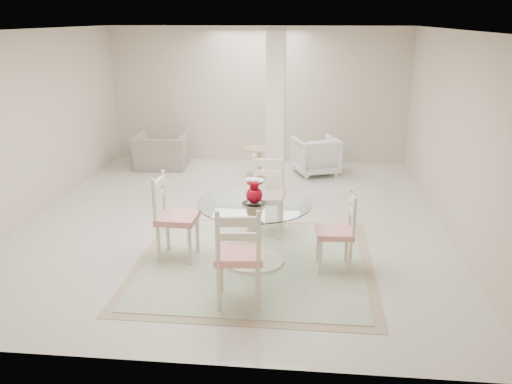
# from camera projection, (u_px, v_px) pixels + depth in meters

# --- Properties ---
(ground) EXTENTS (7.00, 7.00, 0.00)m
(ground) POSITION_uv_depth(u_px,v_px,m) (235.00, 220.00, 8.01)
(ground) COLOR silver
(ground) RESTS_ON ground
(room_shell) EXTENTS (6.02, 7.02, 2.71)m
(room_shell) POSITION_uv_depth(u_px,v_px,m) (233.00, 94.00, 7.44)
(room_shell) COLOR beige
(room_shell) RESTS_ON ground
(column) EXTENTS (0.30, 0.30, 2.70)m
(column) POSITION_uv_depth(u_px,v_px,m) (275.00, 115.00, 8.77)
(column) COLOR beige
(column) RESTS_ON ground
(area_rug) EXTENTS (2.86, 2.86, 0.02)m
(area_rug) POSITION_uv_depth(u_px,v_px,m) (254.00, 263.00, 6.59)
(area_rug) COLOR tan
(area_rug) RESTS_ON ground
(dining_table) EXTENTS (1.36, 1.36, 0.78)m
(dining_table) POSITION_uv_depth(u_px,v_px,m) (254.00, 233.00, 6.47)
(dining_table) COLOR #F4E4C8
(dining_table) RESTS_ON ground
(red_vase) EXTENTS (0.23, 0.20, 0.30)m
(red_vase) POSITION_uv_depth(u_px,v_px,m) (254.00, 191.00, 6.31)
(red_vase) COLOR #AB0517
(red_vase) RESTS_ON dining_table
(dining_chair_east) EXTENTS (0.45, 0.45, 1.05)m
(dining_chair_east) POSITION_uv_depth(u_px,v_px,m) (341.00, 226.00, 6.27)
(dining_chair_east) COLOR beige
(dining_chair_east) RESTS_ON ground
(dining_chair_north) EXTENTS (0.49, 0.49, 1.18)m
(dining_chair_north) POSITION_uv_depth(u_px,v_px,m) (267.00, 190.00, 7.37)
(dining_chair_north) COLOR beige
(dining_chair_north) RESTS_ON ground
(dining_chair_west) EXTENTS (0.49, 0.49, 1.18)m
(dining_chair_west) POSITION_uv_depth(u_px,v_px,m) (171.00, 211.00, 6.56)
(dining_chair_west) COLOR beige
(dining_chair_west) RESTS_ON ground
(dining_chair_south) EXTENTS (0.54, 0.54, 1.21)m
(dining_chair_south) POSITION_uv_depth(u_px,v_px,m) (238.00, 249.00, 5.43)
(dining_chair_south) COLOR beige
(dining_chair_south) RESTS_ON ground
(recliner_taupe) EXTENTS (1.10, 0.98, 0.68)m
(recliner_taupe) POSITION_uv_depth(u_px,v_px,m) (161.00, 151.00, 10.67)
(recliner_taupe) COLOR #A09584
(recliner_taupe) RESTS_ON ground
(armchair_white) EXTENTS (0.99, 1.01, 0.71)m
(armchair_white) POSITION_uv_depth(u_px,v_px,m) (316.00, 156.00, 10.26)
(armchair_white) COLOR white
(armchair_white) RESTS_ON ground
(side_table) EXTENTS (0.52, 0.52, 0.55)m
(side_table) POSITION_uv_depth(u_px,v_px,m) (259.00, 163.00, 10.13)
(side_table) COLOR tan
(side_table) RESTS_ON ground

